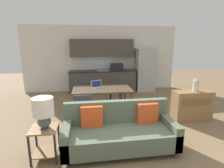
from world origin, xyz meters
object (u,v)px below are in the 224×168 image
Objects in this scene: couch at (119,131)px; table_lamp at (43,110)px; dining_table at (102,90)px; dining_chair_near_left at (83,108)px; side_table at (45,138)px; dining_chair_far_right at (115,89)px; credenza at (192,105)px; refrigerator at (145,70)px; vase at (196,85)px; dining_chair_far_left at (84,90)px; laptop at (97,86)px.

table_lamp is at bearing -173.47° from couch.
dining_chair_near_left is (-0.52, -0.86, -0.19)m from dining_table.
side_table is 0.68× the size of dining_chair_far_right.
table_lamp is at bearing -161.14° from credenza.
refrigerator is 1.10× the size of dining_table.
side_table is (-3.20, -4.21, -0.51)m from refrigerator.
vase is (2.33, -0.79, 0.24)m from dining_table.
vase reaches higher than dining_chair_far_left.
vase reaches higher than dining_table.
dining_chair_near_left is at bearing -117.74° from dining_chair_far_right.
refrigerator is 4.07m from dining_chair_near_left.
dining_table is at bearing 94.76° from couch.
vase is at bearing 18.10° from side_table.
dining_chair_far_left is 2.12× the size of laptop.
table_lamp is at bearing -116.89° from dining_chair_far_right.
refrigerator is 1.82× the size of credenza.
couch is 3.81× the size of table_lamp.
side_table is 1.78× the size of vase.
table_lamp is (-3.17, -4.24, -0.00)m from refrigerator.
couch is 2.68m from dining_chair_far_right.
vase is at bearing -84.44° from refrigerator.
dining_table is 2.87× the size of side_table.
side_table is at bearing -98.37° from dining_chair_far_left.
refrigerator is 4.53× the size of laptop.
dining_chair_far_right is at bearing 25.00° from laptop.
laptop is (-0.12, 0.13, 0.11)m from dining_table.
vase is 0.38× the size of dining_chair_near_left.
table_lamp reaches higher than credenza.
table_lamp is 1.68× the size of vase.
laptop is at bearing -135.02° from refrigerator.
vase is (0.30, -3.07, 0.02)m from refrigerator.
vase is 0.81× the size of laptop.
dining_chair_far_right is (0.37, 2.65, 0.14)m from couch.
refrigerator is 5.30m from table_lamp.
vase is (0.06, 0.00, 0.53)m from credenza.
dining_chair_far_right is at bearing -136.34° from refrigerator.
dining_chair_far_left reaches higher than side_table.
vase is at bearing -38.24° from dining_chair_far_right.
laptop reaches higher than dining_table.
credenza is at bearing -177.04° from vase.
dining_chair_far_left is 1.00× the size of dining_chair_near_left.
vase reaches higher than couch.
laptop is (-2.15, -2.15, -0.12)m from refrigerator.
credenza is (2.12, 1.02, 0.04)m from couch.
table_lamp is 0.55× the size of credenza.
side_table is at bearing -117.49° from dining_chair_far_right.
table_lamp is 3.64m from credenza.
dining_table is 1.02m from dining_chair_near_left.
laptop is at bearing 159.50° from vase.
credenza is at bearing 25.62° from couch.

